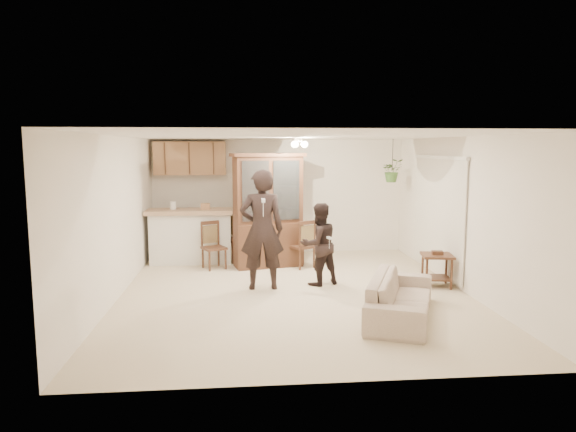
{
  "coord_description": "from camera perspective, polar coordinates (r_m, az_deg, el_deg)",
  "views": [
    {
      "loc": [
        -0.83,
        -8.02,
        2.32
      ],
      "look_at": [
        -0.06,
        0.4,
        1.19
      ],
      "focal_mm": 32.0,
      "sensor_mm": 36.0,
      "label": 1
    }
  ],
  "objects": [
    {
      "name": "controller_child",
      "position": [
        8.41,
        4.62,
        -2.44
      ],
      "size": [
        0.08,
        0.13,
        0.04
      ],
      "primitive_type": "cube",
      "rotation": [
        0.0,
        0.0,
        3.54
      ],
      "color": "white",
      "rests_on": "child"
    },
    {
      "name": "wall_back",
      "position": [
        11.35,
        -1.03,
        2.18
      ],
      "size": [
        5.5,
        0.02,
        2.5
      ],
      "primitive_type": "cube",
      "color": "white",
      "rests_on": "ground"
    },
    {
      "name": "wall_right",
      "position": [
        8.85,
        18.67,
        0.25
      ],
      "size": [
        0.02,
        6.5,
        2.5
      ],
      "primitive_type": "cube",
      "color": "white",
      "rests_on": "ground"
    },
    {
      "name": "breakfast_bar",
      "position": [
        10.58,
        -10.71,
        -2.45
      ],
      "size": [
        1.6,
        0.55,
        1.0
      ],
      "primitive_type": "cube",
      "color": "white",
      "rests_on": "floor"
    },
    {
      "name": "wall_front",
      "position": [
        4.96,
        4.54,
        -4.88
      ],
      "size": [
        5.5,
        0.02,
        2.5
      ],
      "primitive_type": "cube",
      "color": "white",
      "rests_on": "ground"
    },
    {
      "name": "hanging_plant",
      "position": [
        10.89,
        11.5,
        4.96
      ],
      "size": [
        0.43,
        0.37,
        0.48
      ],
      "primitive_type": "imported",
      "color": "#375E25",
      "rests_on": "ceiling"
    },
    {
      "name": "chair_hutch_left",
      "position": [
        10.62,
        -6.9,
        -3.5
      ],
      "size": [
        0.54,
        0.54,
        1.02
      ],
      "rotation": [
        0.0,
        0.0,
        -0.23
      ],
      "color": "#3C2715",
      "rests_on": "floor"
    },
    {
      "name": "chair_hutch_right",
      "position": [
        10.02,
        1.52,
        -4.24
      ],
      "size": [
        0.57,
        0.57,
        0.94
      ],
      "rotation": [
        0.0,
        0.0,
        3.67
      ],
      "color": "#3C2715",
      "rests_on": "floor"
    },
    {
      "name": "controller_adult",
      "position": [
        7.88,
        -2.77,
        1.74
      ],
      "size": [
        0.05,
        0.17,
        0.05
      ],
      "primitive_type": "cube",
      "rotation": [
        0.0,
        0.0,
        3.15
      ],
      "color": "white",
      "rests_on": "adult"
    },
    {
      "name": "adult",
      "position": [
        8.42,
        -2.92,
        -2.13
      ],
      "size": [
        0.66,
        0.44,
        1.8
      ],
      "primitive_type": "imported",
      "rotation": [
        0.0,
        0.0,
        3.15
      ],
      "color": "black",
      "rests_on": "floor"
    },
    {
      "name": "china_hutch",
      "position": [
        10.0,
        -2.25,
        0.55
      ],
      "size": [
        1.49,
        0.83,
        2.22
      ],
      "rotation": [
        0.0,
        0.0,
        0.22
      ],
      "color": "#3C2715",
      "rests_on": "floor"
    },
    {
      "name": "upper_cabinets",
      "position": [
        11.14,
        -10.82,
        6.32
      ],
      "size": [
        1.5,
        0.34,
        0.7
      ],
      "primitive_type": "cube",
      "color": "#9B6843",
      "rests_on": "wall_back"
    },
    {
      "name": "child",
      "position": [
        8.71,
        3.45,
        -3.3
      ],
      "size": [
        0.8,
        0.73,
        1.35
      ],
      "primitive_type": "imported",
      "rotation": [
        0.0,
        0.0,
        3.54
      ],
      "color": "black",
      "rests_on": "floor"
    },
    {
      "name": "vertical_blinds",
      "position": [
        9.67,
        16.27,
        0.04
      ],
      "size": [
        0.06,
        2.3,
        2.1
      ],
      "primitive_type": null,
      "color": "silver",
      "rests_on": "wall_right"
    },
    {
      "name": "sofa",
      "position": [
        7.27,
        12.42,
        -8.17
      ],
      "size": [
        1.39,
        2.01,
        0.73
      ],
      "primitive_type": "imported",
      "rotation": [
        0.0,
        0.0,
        1.18
      ],
      "color": "beige",
      "rests_on": "floor"
    },
    {
      "name": "side_table",
      "position": [
        9.02,
        16.19,
        -5.76
      ],
      "size": [
        0.58,
        0.58,
        0.61
      ],
      "rotation": [
        0.0,
        0.0,
        -0.18
      ],
      "color": "#3C2715",
      "rests_on": "floor"
    },
    {
      "name": "ceiling_fixture",
      "position": [
        9.28,
        1.14,
        8.08
      ],
      "size": [
        0.36,
        0.36,
        0.2
      ],
      "primitive_type": null,
      "color": "#FBE2BC",
      "rests_on": "ceiling"
    },
    {
      "name": "floor",
      "position": [
        8.39,
        0.64,
        -8.46
      ],
      "size": [
        6.5,
        6.5,
        0.0
      ],
      "primitive_type": "plane",
      "color": "beige",
      "rests_on": "ground"
    },
    {
      "name": "chair_bar",
      "position": [
        10.02,
        -8.21,
        -4.37
      ],
      "size": [
        0.54,
        0.54,
        0.91
      ],
      "rotation": [
        0.0,
        0.0,
        0.45
      ],
      "color": "#3C2715",
      "rests_on": "floor"
    },
    {
      "name": "bar_top",
      "position": [
        10.5,
        -10.79,
        0.51
      ],
      "size": [
        1.75,
        0.7,
        0.08
      ],
      "primitive_type": "cube",
      "color": "tan",
      "rests_on": "breakfast_bar"
    },
    {
      "name": "wall_left",
      "position": [
        8.31,
        -18.55,
        -0.19
      ],
      "size": [
        0.02,
        6.5,
        2.5
      ],
      "primitive_type": "cube",
      "color": "white",
      "rests_on": "ground"
    },
    {
      "name": "ceiling",
      "position": [
        8.06,
        0.67,
        8.87
      ],
      "size": [
        5.5,
        6.5,
        0.02
      ],
      "primitive_type": "cube",
      "color": "white",
      "rests_on": "wall_back"
    },
    {
      "name": "plant_cord",
      "position": [
        10.88,
        11.55,
        6.67
      ],
      "size": [
        0.01,
        0.01,
        0.65
      ],
      "primitive_type": "cylinder",
      "color": "black",
      "rests_on": "ceiling"
    }
  ]
}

